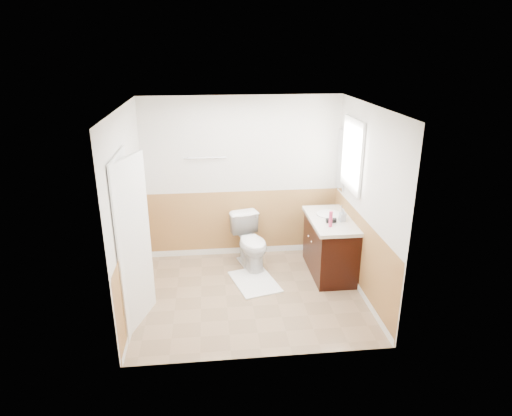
{
  "coord_description": "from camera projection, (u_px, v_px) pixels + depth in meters",
  "views": [
    {
      "loc": [
        -0.49,
        -5.23,
        3.18
      ],
      "look_at": [
        0.1,
        0.25,
        1.15
      ],
      "focal_mm": 31.23,
      "sensor_mm": 36.0,
      "label": 1
    }
  ],
  "objects": [
    {
      "name": "bath_mat",
      "position": [
        255.0,
        282.0,
        6.32
      ],
      "size": [
        0.74,
        0.91,
        0.02
      ],
      "primitive_type": "cube",
      "rotation": [
        0.0,
        0.0,
        0.26
      ],
      "color": "white",
      "rests_on": "floor"
    },
    {
      "name": "vanity_knob_right",
      "position": [
        309.0,
        236.0,
        6.49
      ],
      "size": [
        0.03,
        0.03,
        0.03
      ],
      "primitive_type": "sphere",
      "color": "white",
      "rests_on": "vanity_cabinet"
    },
    {
      "name": "wainscot_front",
      "position": [
        262.0,
        317.0,
        4.65
      ],
      "size": [
        3.0,
        0.0,
        3.0
      ],
      "primitive_type": "plane",
      "rotation": [
        -1.57,
        0.0,
        0.0
      ],
      "color": "#A27440",
      "rests_on": "floor"
    },
    {
      "name": "door_knob",
      "position": [
        143.0,
        238.0,
        5.45
      ],
      "size": [
        0.06,
        0.06,
        0.06
      ],
      "primitive_type": "sphere",
      "color": "silver",
      "rests_on": "door"
    },
    {
      "name": "ceiling",
      "position": [
        250.0,
        107.0,
        5.16
      ],
      "size": [
        3.0,
        3.0,
        0.0
      ],
      "primitive_type": "plane",
      "rotation": [
        3.14,
        0.0,
        0.0
      ],
      "color": "white",
      "rests_on": "floor"
    },
    {
      "name": "floor",
      "position": [
        251.0,
        294.0,
        6.03
      ],
      "size": [
        3.0,
        3.0,
        0.0
      ],
      "primitive_type": "plane",
      "color": "#8C7051",
      "rests_on": "ground"
    },
    {
      "name": "soap_dispenser",
      "position": [
        343.0,
        215.0,
        6.21
      ],
      "size": [
        0.09,
        0.09,
        0.18
      ],
      "primitive_type": "imported",
      "rotation": [
        0.0,
        0.0,
        0.09
      ],
      "color": "#939BA6",
      "rests_on": "countertop"
    },
    {
      "name": "window_glass",
      "position": [
        353.0,
        155.0,
        6.12
      ],
      "size": [
        0.01,
        0.7,
        0.9
      ],
      "primitive_type": "cube",
      "color": "white",
      "rests_on": "wall_right"
    },
    {
      "name": "vanity_cabinet",
      "position": [
        330.0,
        247.0,
        6.48
      ],
      "size": [
        0.55,
        1.1,
        0.8
      ],
      "primitive_type": "cube",
      "color": "black",
      "rests_on": "floor"
    },
    {
      "name": "countertop",
      "position": [
        331.0,
        220.0,
        6.34
      ],
      "size": [
        0.6,
        1.15,
        0.05
      ],
      "primitive_type": "cube",
      "color": "beige",
      "rests_on": "vanity_cabinet"
    },
    {
      "name": "wall_front",
      "position": [
        263.0,
        253.0,
        4.38
      ],
      "size": [
        3.0,
        0.0,
        3.0
      ],
      "primitive_type": "plane",
      "rotation": [
        -1.57,
        0.0,
        0.0
      ],
      "color": "silver",
      "rests_on": "floor"
    },
    {
      "name": "toilet",
      "position": [
        251.0,
        242.0,
        6.67
      ],
      "size": [
        0.62,
        0.86,
        0.79
      ],
      "primitive_type": "imported",
      "rotation": [
        0.0,
        0.0,
        0.26
      ],
      "color": "white",
      "rests_on": "floor"
    },
    {
      "name": "wainscot_right",
      "position": [
        360.0,
        256.0,
        6.0
      ],
      "size": [
        0.0,
        2.6,
        2.6
      ],
      "primitive_type": "plane",
      "rotation": [
        1.57,
        0.0,
        -1.57
      ],
      "color": "#A27440",
      "rests_on": "floor"
    },
    {
      "name": "door",
      "position": [
        133.0,
        244.0,
        5.11
      ],
      "size": [
        0.29,
        0.78,
        2.04
      ],
      "primitive_type": "cube",
      "rotation": [
        0.0,
        0.0,
        -0.31
      ],
      "color": "white",
      "rests_on": "wall_left"
    },
    {
      "name": "wainscot_back",
      "position": [
        243.0,
        224.0,
        7.05
      ],
      "size": [
        3.0,
        0.0,
        3.0
      ],
      "primitive_type": "plane",
      "rotation": [
        1.57,
        0.0,
        0.0
      ],
      "color": "#A27440",
      "rests_on": "floor"
    },
    {
      "name": "faucet",
      "position": [
        341.0,
        210.0,
        6.46
      ],
      "size": [
        0.02,
        0.02,
        0.14
      ],
      "primitive_type": "cylinder",
      "color": "#BCBCC3",
      "rests_on": "countertop"
    },
    {
      "name": "wall_right",
      "position": [
        366.0,
        203.0,
        5.75
      ],
      "size": [
        0.0,
        3.0,
        3.0
      ],
      "primitive_type": "plane",
      "rotation": [
        1.57,
        0.0,
        -1.57
      ],
      "color": "silver",
      "rests_on": "floor"
    },
    {
      "name": "wall_back",
      "position": [
        242.0,
        179.0,
        6.81
      ],
      "size": [
        3.0,
        0.0,
        3.0
      ],
      "primitive_type": "plane",
      "rotation": [
        1.57,
        0.0,
        0.0
      ],
      "color": "silver",
      "rests_on": "floor"
    },
    {
      "name": "mirror_panel",
      "position": [
        341.0,
        160.0,
        6.67
      ],
      "size": [
        0.02,
        0.35,
        0.9
      ],
      "primitive_type": "cube",
      "color": "silver",
      "rests_on": "wall_right"
    },
    {
      "name": "tp_sheet",
      "position": [
        237.0,
        221.0,
        6.96
      ],
      "size": [
        0.1,
        0.01,
        0.16
      ],
      "primitive_type": "cube",
      "color": "white",
      "rests_on": "tp_roll"
    },
    {
      "name": "towel_bar",
      "position": [
        205.0,
        158.0,
        6.58
      ],
      "size": [
        0.62,
        0.02,
        0.02
      ],
      "primitive_type": "cylinder",
      "rotation": [
        0.0,
        1.57,
        0.0
      ],
      "color": "silver",
      "rests_on": "wall_back"
    },
    {
      "name": "vanity_knob_left",
      "position": [
        312.0,
        242.0,
        6.31
      ],
      "size": [
        0.03,
        0.03,
        0.03
      ],
      "primitive_type": "sphere",
      "color": "silver",
      "rests_on": "vanity_cabinet"
    },
    {
      "name": "hair_dryer_handle",
      "position": [
        328.0,
        221.0,
        6.25
      ],
      "size": [
        0.03,
        0.03,
        0.07
      ],
      "primitive_type": "cylinder",
      "color": "black",
      "rests_on": "countertop"
    },
    {
      "name": "lotion_bottle",
      "position": [
        331.0,
        219.0,
        6.01
      ],
      "size": [
        0.05,
        0.05,
        0.22
      ],
      "primitive_type": "cylinder",
      "color": "#CB3461",
      "rests_on": "countertop"
    },
    {
      "name": "tp_roll",
      "position": [
        236.0,
        214.0,
        6.92
      ],
      "size": [
        0.1,
        0.11,
        0.11
      ],
      "primitive_type": "cylinder",
      "rotation": [
        0.0,
        1.57,
        0.0
      ],
      "color": "white",
      "rests_on": "tp_holder_bar"
    },
    {
      "name": "wall_left",
      "position": [
        128.0,
        212.0,
        5.44
      ],
      "size": [
        0.0,
        3.0,
        3.0
      ],
      "primitive_type": "plane",
      "rotation": [
        1.57,
        0.0,
        1.57
      ],
      "color": "silver",
      "rests_on": "floor"
    },
    {
      "name": "sink_basin",
      "position": [
        329.0,
        214.0,
        6.46
      ],
      "size": [
        0.36,
        0.36,
        0.02
      ],
      "primitive_type": "cylinder",
      "color": "white",
      "rests_on": "countertop"
    },
    {
      "name": "tp_holder_bar",
      "position": [
        236.0,
        214.0,
        6.92
      ],
      "size": [
        0.14,
        0.02,
        0.02
      ],
      "primitive_type": "cylinder",
      "rotation": [
        0.0,
        1.57,
        0.0
      ],
      "color": "silver",
      "rests_on": "wall_back"
    },
    {
      "name": "wainscot_left",
      "position": [
        135.0,
        267.0,
        5.7
      ],
      "size": [
        0.0,
        2.6,
        2.6
      ],
      "primitive_type": "plane",
      "rotation": [
        1.57,
        0.0,
        1.57
      ],
      "color": "#A27440",
      "rests_on": "floor"
    },
    {
      "name": "hair_dryer_body",
      "position": [
        331.0,
        220.0,
        6.17
      ],
      "size": [
        0.14,
        0.07,
        0.07
      ],
      "primitive_type": "cylinder",
      "rotation": [
        0.0,
        1.57,
        0.0
      ],
      "color": "black",
      "rests_on": "countertop"
    },
    {
      "name": "window_frame",
      "position": [
        352.0,
        155.0,
        6.12
      ],
      "size": [
        0.04,
        0.8,
        1.0
      ],
      "primitive_type": "cube",
      "color": "white",
      "rests_on": "wall_right"
    },
    {
      "name": "door_frame",
      "position": [
        126.0,
        244.0,
        5.1
      ],
      "size": [
        0.02,
        0.92,
        2.1
      ],
      "primitive_type": "cube",
      "color": "white",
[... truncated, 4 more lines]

